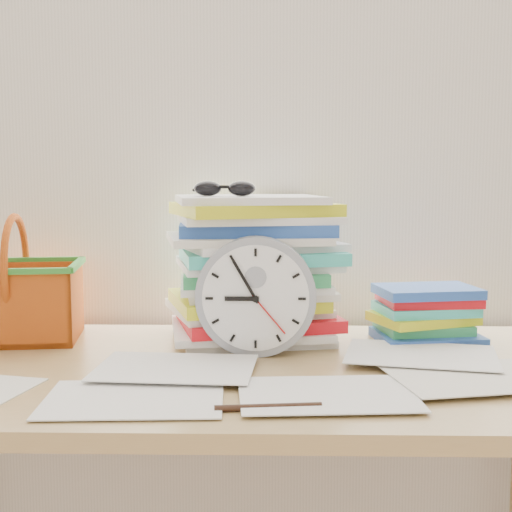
{
  "coord_description": "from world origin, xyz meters",
  "views": [
    {
      "loc": [
        0.07,
        0.32,
        1.1
      ],
      "look_at": [
        0.05,
        1.6,
        0.95
      ],
      "focal_mm": 50.0,
      "sensor_mm": 36.0,
      "label": 1
    }
  ],
  "objects_px": {
    "desk": "(231,404)",
    "clock": "(256,296)",
    "paper_stack": "(254,268)",
    "book_stack": "(428,313)",
    "basket": "(16,279)"
  },
  "relations": [
    {
      "from": "book_stack",
      "to": "basket",
      "type": "bearing_deg",
      "value": -179.5
    },
    {
      "from": "desk",
      "to": "clock",
      "type": "xyz_separation_m",
      "value": [
        0.05,
        0.08,
        0.19
      ]
    },
    {
      "from": "paper_stack",
      "to": "basket",
      "type": "height_order",
      "value": "paper_stack"
    },
    {
      "from": "book_stack",
      "to": "desk",
      "type": "bearing_deg",
      "value": -153.21
    },
    {
      "from": "desk",
      "to": "clock",
      "type": "height_order",
      "value": "clock"
    },
    {
      "from": "book_stack",
      "to": "basket",
      "type": "height_order",
      "value": "basket"
    },
    {
      "from": "book_stack",
      "to": "clock",
      "type": "bearing_deg",
      "value": -160.39
    },
    {
      "from": "desk",
      "to": "paper_stack",
      "type": "relative_size",
      "value": 4.06
    },
    {
      "from": "desk",
      "to": "paper_stack",
      "type": "xyz_separation_m",
      "value": [
        0.04,
        0.22,
        0.23
      ]
    },
    {
      "from": "desk",
      "to": "basket",
      "type": "relative_size",
      "value": 5.35
    },
    {
      "from": "paper_stack",
      "to": "clock",
      "type": "bearing_deg",
      "value": -87.31
    },
    {
      "from": "desk",
      "to": "book_stack",
      "type": "distance_m",
      "value": 0.47
    },
    {
      "from": "paper_stack",
      "to": "desk",
      "type": "bearing_deg",
      "value": -99.88
    },
    {
      "from": "book_stack",
      "to": "paper_stack",
      "type": "bearing_deg",
      "value": 177.46
    },
    {
      "from": "clock",
      "to": "paper_stack",
      "type": "bearing_deg",
      "value": 92.69
    }
  ]
}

